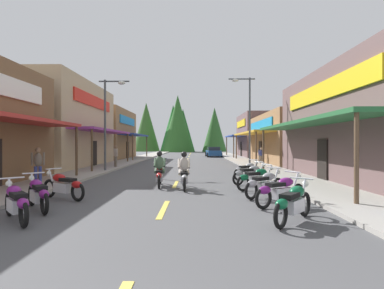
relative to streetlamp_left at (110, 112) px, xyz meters
name	(u,v)px	position (x,y,z in m)	size (l,w,h in m)	color
ground	(185,165)	(4.76, 7.36, -4.02)	(9.31, 82.41, 0.10)	#4C4C4F
sidewalk_left	(119,164)	(-1.22, 7.36, -3.91)	(2.64, 82.41, 0.12)	#9E9991
sidewalk_right	(251,164)	(10.73, 7.36, -3.91)	(2.64, 82.41, 0.12)	#9E9991
centerline_dashes	(187,161)	(4.76, 11.39, -3.96)	(0.16, 59.81, 0.01)	#E0C64C
storefront_left_middle	(46,125)	(-6.40, 4.38, -0.59)	(9.58, 11.70, 6.76)	tan
storefront_left_far	(102,135)	(-5.62, 16.33, -1.02)	(8.04, 10.58, 5.91)	olive
storefront_right_nearest	(384,123)	(15.07, -4.73, -1.08)	(7.91, 13.98, 5.78)	brown
storefront_right_middle	(298,139)	(15.63, 9.58, -1.62)	(9.04, 13.17, 4.69)	olive
storefront_right_far	(267,136)	(15.58, 21.94, -1.02)	(8.92, 9.86, 5.91)	brown
streetlamp_left	(110,112)	(0.00, 0.00, 0.00)	(2.01, 0.30, 6.10)	#474C51
streetlamp_right	(246,110)	(9.54, 3.12, 0.44)	(2.01, 0.30, 6.90)	#474C51
motorcycle_parked_right_0	(293,202)	(8.03, -12.53, -3.48)	(1.44, 1.71, 1.04)	black
motorcycle_parked_right_1	(281,190)	(8.25, -10.69, -3.48)	(1.85, 1.24, 1.04)	black
motorcycle_parked_right_2	(265,184)	(8.11, -9.18, -3.48)	(1.70, 1.46, 1.04)	black
motorcycle_parked_right_3	(257,178)	(8.19, -7.49, -3.48)	(1.90, 1.17, 1.04)	black
motorcycle_parked_right_4	(250,174)	(8.23, -5.83, -3.48)	(1.90, 1.16, 1.04)	black
motorcycle_parked_right_5	(247,170)	(8.40, -3.98, -3.48)	(1.69, 1.47, 1.04)	black
motorcycle_parked_left_0	(16,202)	(1.32, -12.53, -3.48)	(1.52, 1.64, 1.04)	black
motorcycle_parked_left_1	(38,193)	(1.20, -11.29, -3.48)	(1.46, 1.70, 1.04)	black
motorcycle_parked_left_2	(64,185)	(1.20, -9.63, -3.48)	(1.90, 1.16, 1.04)	black
rider_cruising_lead	(184,173)	(5.20, -7.30, -3.32)	(0.60, 2.14, 1.57)	black
rider_cruising_trailing	(160,172)	(4.09, -6.55, -3.32)	(0.61, 2.14, 1.57)	black
pedestrian_browsing	(38,163)	(-1.45, -6.27, -2.97)	(0.52, 0.40, 1.72)	#333F8C
pedestrian_waiting	(261,155)	(11.56, 7.08, -3.09)	(0.55, 0.34, 1.54)	#726659
pedestrian_strolling	(116,155)	(-0.41, 3.06, -2.95)	(0.44, 0.44, 1.74)	#726659
parked_car_curbside	(213,152)	(8.21, 22.32, -3.28)	(2.23, 4.38, 1.40)	#1E4C8C
treeline_backdrop	(175,127)	(1.11, 47.58, 1.57)	(21.64, 10.84, 12.51)	#1F6323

